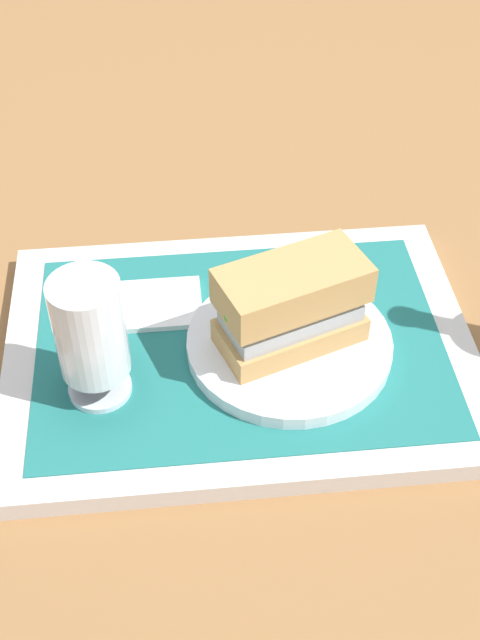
# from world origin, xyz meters

# --- Properties ---
(ground_plane) EXTENTS (3.00, 3.00, 0.00)m
(ground_plane) POSITION_xyz_m (0.00, 0.00, 0.00)
(ground_plane) COLOR olive
(tray) EXTENTS (0.44, 0.32, 0.02)m
(tray) POSITION_xyz_m (0.00, 0.00, 0.01)
(tray) COLOR silver
(tray) RESTS_ON ground_plane
(placemat) EXTENTS (0.38, 0.27, 0.00)m
(placemat) POSITION_xyz_m (0.00, 0.00, 0.02)
(placemat) COLOR #1E6B66
(placemat) RESTS_ON tray
(plate) EXTENTS (0.19, 0.19, 0.01)m
(plate) POSITION_xyz_m (-0.04, 0.01, 0.03)
(plate) COLOR white
(plate) RESTS_ON placemat
(sandwich) EXTENTS (0.14, 0.10, 0.08)m
(sandwich) POSITION_xyz_m (-0.04, 0.02, 0.08)
(sandwich) COLOR tan
(sandwich) RESTS_ON plate
(beer_glass) EXTENTS (0.06, 0.06, 0.12)m
(beer_glass) POSITION_xyz_m (0.13, 0.05, 0.09)
(beer_glass) COLOR silver
(beer_glass) RESTS_ON placemat
(napkin_folded) EXTENTS (0.09, 0.07, 0.01)m
(napkin_folded) POSITION_xyz_m (0.08, -0.06, 0.02)
(napkin_folded) COLOR white
(napkin_folded) RESTS_ON placemat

